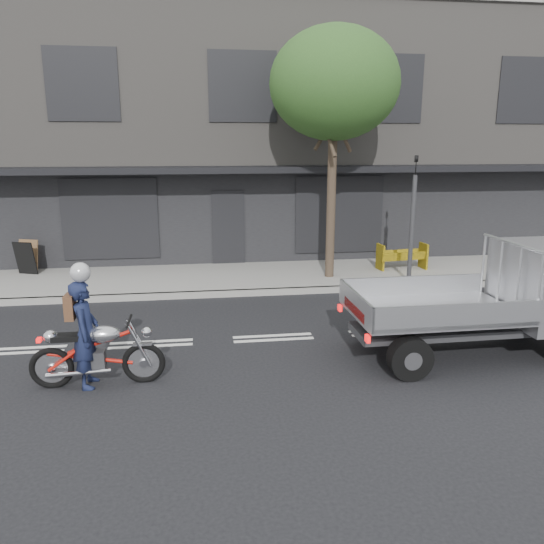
{
  "coord_description": "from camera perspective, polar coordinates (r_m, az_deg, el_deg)",
  "views": [
    {
      "loc": [
        -1.42,
        -9.91,
        3.82
      ],
      "look_at": [
        0.05,
        0.5,
        1.24
      ],
      "focal_mm": 35.0,
      "sensor_mm": 36.0,
      "label": 1
    }
  ],
  "objects": [
    {
      "name": "motorcycle",
      "position": [
        9.0,
        -18.29,
        -8.18
      ],
      "size": [
        2.13,
        0.62,
        1.09
      ],
      "rotation": [
        0.0,
        0.0,
        0.01
      ],
      "color": "black",
      "rests_on": "ground"
    },
    {
      "name": "rider",
      "position": [
        8.92,
        -19.4,
        -6.34
      ],
      "size": [
        0.42,
        0.64,
        1.74
      ],
      "primitive_type": "imported",
      "rotation": [
        0.0,
        0.0,
        1.58
      ],
      "color": "#151C3C",
      "rests_on": "ground"
    },
    {
      "name": "street_tree",
      "position": [
        14.64,
        6.71,
        19.39
      ],
      "size": [
        3.4,
        3.4,
        6.74
      ],
      "color": "#382B21",
      "rests_on": "ground"
    },
    {
      "name": "sandwich_board",
      "position": [
        16.57,
        -25.02,
        1.36
      ],
      "size": [
        0.71,
        0.59,
        0.96
      ],
      "primitive_type": null,
      "rotation": [
        0.0,
        0.0,
        -0.36
      ],
      "color": "black",
      "rests_on": "sidewalk"
    },
    {
      "name": "construction_barrier",
      "position": [
        15.98,
        14.07,
        1.54
      ],
      "size": [
        1.49,
        0.74,
        0.8
      ],
      "primitive_type": null,
      "rotation": [
        0.0,
        0.0,
        0.12
      ],
      "color": "yellow",
      "rests_on": "sidewalk"
    },
    {
      "name": "ground",
      "position": [
        10.72,
        0.12,
        -7.11
      ],
      "size": [
        80.0,
        80.0,
        0.0
      ],
      "primitive_type": "plane",
      "color": "black",
      "rests_on": "ground"
    },
    {
      "name": "sidewalk",
      "position": [
        15.15,
        -2.4,
        -0.55
      ],
      "size": [
        32.0,
        3.2,
        0.15
      ],
      "primitive_type": "cube",
      "color": "gray",
      "rests_on": "ground"
    },
    {
      "name": "building_main",
      "position": [
        21.26,
        -4.32,
        14.21
      ],
      "size": [
        26.0,
        10.0,
        8.0
      ],
      "primitive_type": "cube",
      "color": "slate",
      "rests_on": "ground"
    },
    {
      "name": "flatbed_ute",
      "position": [
        10.77,
        26.08,
        -1.68
      ],
      "size": [
        4.6,
        1.95,
        2.12
      ],
      "rotation": [
        0.0,
        0.0,
        0.01
      ],
      "color": "black",
      "rests_on": "ground"
    },
    {
      "name": "kerb",
      "position": [
        13.62,
        -1.73,
        -2.2
      ],
      "size": [
        32.0,
        0.2,
        0.15
      ],
      "primitive_type": "cube",
      "color": "gray",
      "rests_on": "ground"
    },
    {
      "name": "traffic_light_pole",
      "position": [
        14.57,
        14.82,
        4.75
      ],
      "size": [
        0.12,
        0.12,
        3.5
      ],
      "color": "#2D2D30",
      "rests_on": "ground"
    }
  ]
}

